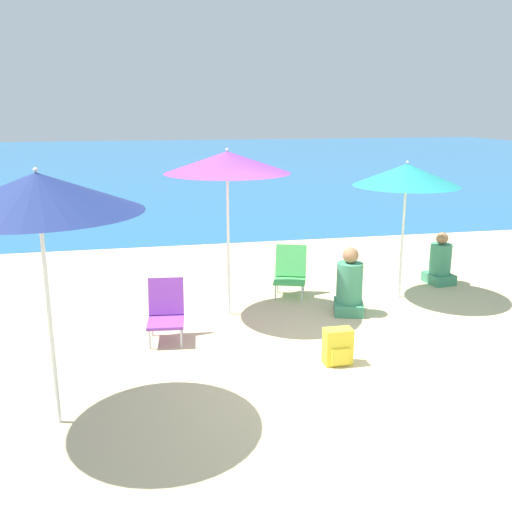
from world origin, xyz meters
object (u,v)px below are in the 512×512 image
at_px(beach_chair_purple, 166,310).
at_px(backpack_yellow, 338,347).
at_px(beach_umbrella_navy, 38,193).
at_px(beach_umbrella_purple, 227,162).
at_px(beach_chair_green, 290,270).
at_px(person_seated_far, 349,287).
at_px(person_seated_near, 440,263).
at_px(beach_umbrella_teal, 407,175).

height_order(beach_chair_purple, backpack_yellow, beach_chair_purple).
xyz_separation_m(beach_umbrella_navy, backpack_yellow, (2.86, 0.64, -1.88)).
height_order(beach_umbrella_navy, backpack_yellow, beach_umbrella_navy).
height_order(beach_umbrella_purple, backpack_yellow, beach_umbrella_purple).
relative_size(beach_chair_green, beach_chair_purple, 1.03).
distance_m(beach_chair_purple, person_seated_far, 2.53).
distance_m(beach_chair_green, backpack_yellow, 2.44).
xyz_separation_m(person_seated_near, backpack_yellow, (-2.63, -2.52, -0.14)).
height_order(beach_umbrella_teal, backpack_yellow, beach_umbrella_teal).
relative_size(person_seated_near, person_seated_far, 0.90).
height_order(beach_umbrella_purple, person_seated_near, beach_umbrella_purple).
bearing_deg(backpack_yellow, person_seated_near, 43.79).
xyz_separation_m(beach_chair_green, beach_chair_purple, (-1.92, -1.31, -0.02)).
bearing_deg(person_seated_near, beach_chair_green, 175.39).
relative_size(beach_umbrella_purple, beach_umbrella_navy, 0.99).
relative_size(beach_umbrella_purple, person_seated_near, 2.68).
height_order(beach_chair_green, person_seated_near, person_seated_near).
bearing_deg(person_seated_near, beach_chair_purple, -169.03).
distance_m(beach_chair_purple, person_seated_near, 4.64).
height_order(person_seated_near, backpack_yellow, person_seated_near).
xyz_separation_m(beach_umbrella_navy, beach_chair_purple, (1.06, 1.76, -1.71)).
bearing_deg(person_seated_near, beach_umbrella_teal, -157.90).
distance_m(beach_chair_green, person_seated_near, 2.51).
relative_size(beach_umbrella_navy, person_seated_near, 2.72).
relative_size(beach_chair_purple, backpack_yellow, 1.78).
bearing_deg(beach_chair_green, beach_umbrella_teal, 3.87).
height_order(beach_chair_green, backpack_yellow, beach_chair_green).
bearing_deg(beach_chair_purple, beach_umbrella_navy, -114.93).
relative_size(beach_umbrella_navy, person_seated_far, 2.46).
relative_size(beach_umbrella_teal, person_seated_far, 2.18).
bearing_deg(person_seated_near, beach_umbrella_navy, -156.60).
height_order(person_seated_far, backpack_yellow, person_seated_far).
bearing_deg(beach_umbrella_teal, beach_chair_green, 164.73).
distance_m(beach_umbrella_teal, beach_umbrella_purple, 2.63).
height_order(beach_umbrella_purple, beach_chair_purple, beach_umbrella_purple).
bearing_deg(backpack_yellow, beach_chair_purple, 148.07).
height_order(beach_umbrella_purple, beach_umbrella_navy, beach_umbrella_navy).
distance_m(person_seated_far, backpack_yellow, 1.67).
xyz_separation_m(beach_chair_green, person_seated_near, (2.51, 0.08, -0.05)).
xyz_separation_m(beach_umbrella_purple, beach_chair_green, (1.04, 0.63, -1.68)).
xyz_separation_m(beach_umbrella_navy, person_seated_near, (5.49, 3.15, -1.74)).
relative_size(beach_umbrella_teal, backpack_yellow, 4.97).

